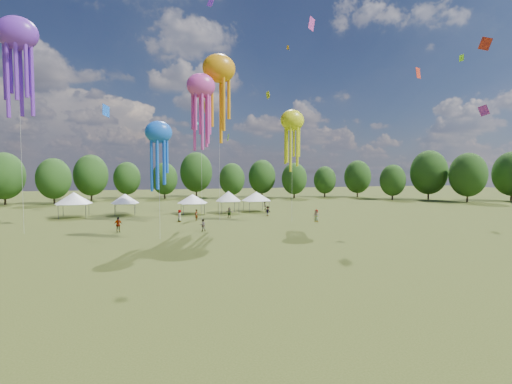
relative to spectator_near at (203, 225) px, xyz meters
name	(u,v)px	position (x,y,z in m)	size (l,w,h in m)	color
ground	(446,357)	(4.10, -34.65, -0.77)	(300.00, 300.00, 0.00)	#384416
spectator_near	(203,225)	(0.00, 0.00, 0.00)	(0.75, 0.58, 1.54)	gray
spectators_far	(232,214)	(6.46, 10.56, 0.09)	(29.27, 21.42, 1.87)	gray
festival_tents	(174,198)	(-1.67, 20.49, 2.19)	(37.16, 7.80, 4.17)	#47474C
show_kites	(177,91)	(-2.36, 6.16, 17.84)	(39.36, 16.11, 25.83)	#D63FA4
small_kites	(221,9)	(3.45, 4.57, 29.10)	(77.39, 63.43, 45.93)	#D63FA4
treeline	(180,177)	(0.24, 27.87, 5.77)	(201.57, 95.24, 13.43)	#38281C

